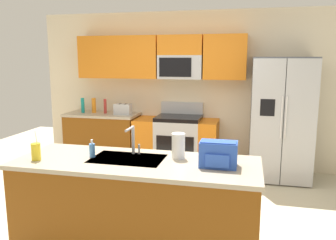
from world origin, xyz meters
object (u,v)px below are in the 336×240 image
object	(u,v)px
toaster	(123,109)
sink_faucet	(133,138)
soap_dispenser	(92,150)
pepper_mill	(105,106)
bottle_teal	(83,105)
range_oven	(176,143)
paper_towel_roll	(178,146)
bottle_orange	(94,105)
drink_cup_yellow	(36,152)
refrigerator	(281,119)
backpack	(218,154)

from	to	relation	value
toaster	sink_faucet	xyz separation A→B (m)	(0.96, -2.28, 0.08)
sink_faucet	soap_dispenser	xyz separation A→B (m)	(-0.35, -0.17, -0.10)
toaster	sink_faucet	world-z (taller)	sink_faucet
toaster	pepper_mill	distance (m)	0.34
bottle_teal	soap_dispenser	world-z (taller)	bottle_teal
range_oven	paper_towel_roll	xyz separation A→B (m)	(0.51, -2.36, 0.58)
pepper_mill	toaster	bearing A→B (deg)	-8.38
range_oven	pepper_mill	size ratio (longest dim) A/B	5.49
bottle_orange	soap_dispenser	bearing A→B (deg)	-65.03
range_oven	drink_cup_yellow	bearing A→B (deg)	-105.57
pepper_mill	bottle_teal	distance (m)	0.41
pepper_mill	sink_faucet	bearing A→B (deg)	-60.76
refrigerator	drink_cup_yellow	size ratio (longest dim) A/B	6.63
drink_cup_yellow	sink_faucet	bearing A→B (deg)	25.35
refrigerator	drink_cup_yellow	bearing A→B (deg)	-132.03
bottle_orange	drink_cup_yellow	distance (m)	2.83
bottle_orange	bottle_teal	world-z (taller)	bottle_teal
bottle_teal	paper_towel_roll	xyz separation A→B (m)	(2.17, -2.33, -0.01)
range_oven	drink_cup_yellow	distance (m)	2.87
range_oven	sink_faucet	size ratio (longest dim) A/B	4.82
toaster	backpack	xyz separation A→B (m)	(1.81, -2.47, 0.03)
toaster	backpack	bearing A→B (deg)	-53.78
backpack	bottle_orange	bearing A→B (deg)	132.95
pepper_mill	drink_cup_yellow	bearing A→B (deg)	-79.67
drink_cup_yellow	backpack	world-z (taller)	drink_cup_yellow
sink_faucet	drink_cup_yellow	bearing A→B (deg)	-154.65
bottle_teal	soap_dispenser	distance (m)	2.82
range_oven	bottle_teal	bearing A→B (deg)	-179.09
sink_faucet	drink_cup_yellow	distance (m)	0.90
range_oven	bottle_orange	distance (m)	1.58
soap_dispenser	refrigerator	bearing A→B (deg)	51.65
soap_dispenser	paper_towel_roll	bearing A→B (deg)	10.06
drink_cup_yellow	backpack	size ratio (longest dim) A/B	0.87
refrigerator	backpack	distance (m)	2.56
sink_faucet	paper_towel_roll	world-z (taller)	sink_faucet
bottle_orange	bottle_teal	size ratio (longest dim) A/B	0.99
range_oven	soap_dispenser	xyz separation A→B (m)	(-0.30, -2.50, 0.53)
drink_cup_yellow	toaster	bearing A→B (deg)	93.33
refrigerator	pepper_mill	bearing A→B (deg)	178.62
bottle_teal	drink_cup_yellow	size ratio (longest dim) A/B	0.92
refrigerator	backpack	size ratio (longest dim) A/B	5.78
refrigerator	bottle_teal	xyz separation A→B (m)	(-3.28, 0.05, 0.10)
pepper_mill	soap_dispenser	bearing A→B (deg)	-69.12
pepper_mill	drink_cup_yellow	size ratio (longest dim) A/B	0.89
range_oven	backpack	size ratio (longest dim) A/B	4.25
backpack	paper_towel_roll	bearing A→B (deg)	156.92
paper_towel_roll	bottle_orange	bearing A→B (deg)	129.79
pepper_mill	paper_towel_roll	xyz separation A→B (m)	(1.76, -2.36, -0.00)
paper_towel_roll	refrigerator	bearing A→B (deg)	64.03
refrigerator	bottle_orange	size ratio (longest dim) A/B	7.26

